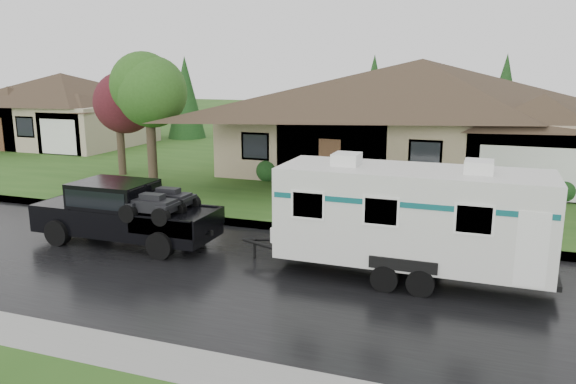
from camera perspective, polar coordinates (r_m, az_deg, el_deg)
The scene contains 11 objects.
ground at distance 16.66m, azimuth -0.24°, elevation -6.21°, with size 140.00×140.00×0.00m, color #295119.
road at distance 14.91m, azimuth -2.94°, elevation -8.52°, with size 140.00×8.00×0.01m, color black.
curb at distance 18.66m, azimuth 2.16°, elevation -3.89°, with size 140.00×0.50×0.15m, color gray.
lawn at distance 30.75m, azimuth 9.51°, elevation 2.53°, with size 140.00×26.00×0.15m, color #295119.
house_main at distance 28.85m, azimuth 13.85°, elevation 8.73°, with size 19.44×10.80×6.90m.
house_far at distance 41.08m, azimuth -21.81°, elevation 8.40°, with size 10.80×8.64×5.80m.
tree_left_green at distance 25.36m, azimuth -13.97°, elevation 10.04°, with size 3.69×3.69×6.11m.
tree_red at distance 28.54m, azimuth -16.87°, elevation 8.67°, with size 3.07×3.07×5.08m.
shrub_row at distance 24.79m, azimuth 11.63°, elevation 1.38°, with size 13.60×1.00×1.00m.
pickup_truck at distance 18.10m, azimuth -16.47°, elevation -1.81°, with size 5.76×2.19×1.92m.
travel_trailer at distance 14.61m, azimuth 12.43°, elevation -2.30°, with size 7.11×2.50×3.19m.
Camera 1 is at (5.47, -14.78, 5.39)m, focal length 35.00 mm.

